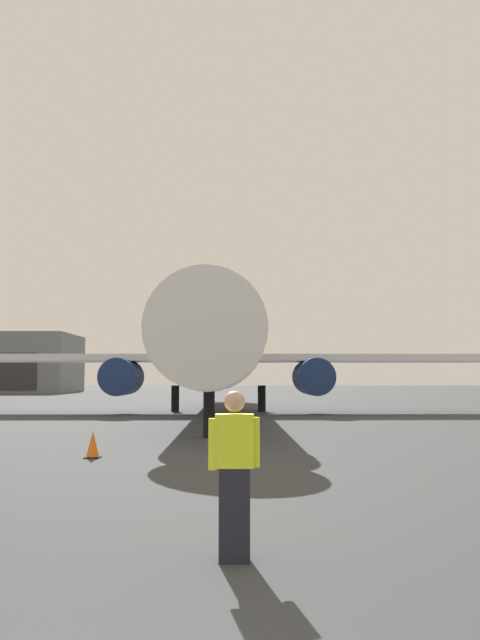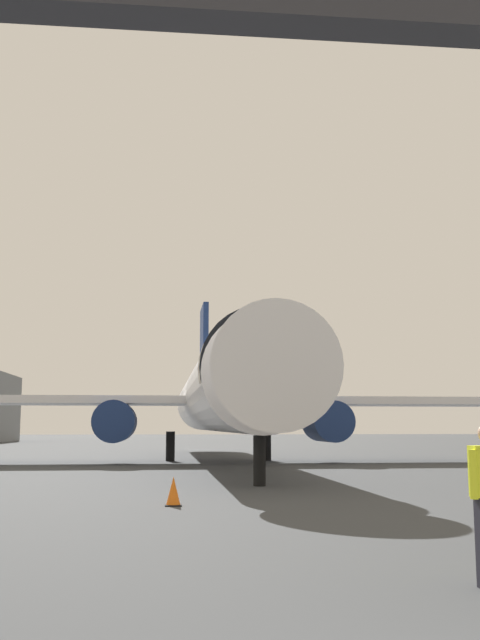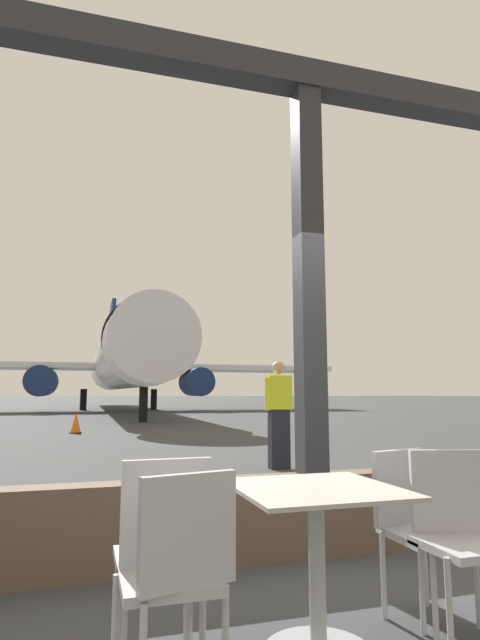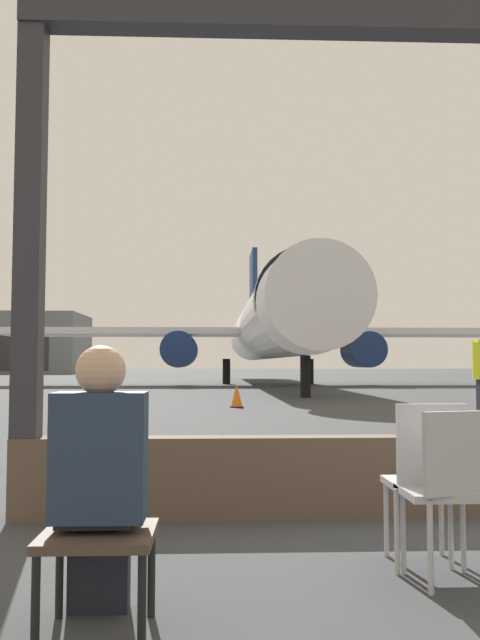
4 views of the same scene
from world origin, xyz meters
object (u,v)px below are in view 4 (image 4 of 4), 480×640
object	(u,v)px
cafe_chair_aisle_left	(427,470)
lounge_bench	(98,545)
airplane	(271,327)
traffic_cone	(237,396)
cafe_chair_window_right	(449,480)
seated_passenger	(100,474)
distant_hangar	(10,344)

from	to	relation	value
cafe_chair_aisle_left	lounge_bench	world-z (taller)	cafe_chair_aisle_left
cafe_chair_aisle_left	airplane	bearing A→B (deg)	86.58
traffic_cone	lounge_bench	bearing A→B (deg)	-94.33
cafe_chair_window_right	seated_passenger	xyz separation A→B (m)	(-1.75, -0.50, 0.12)
cafe_chair_window_right	seated_passenger	distance (m)	1.82
cafe_chair_window_right	airplane	size ratio (longest dim) A/B	0.03
seated_passenger	airplane	size ratio (longest dim) A/B	0.04
lounge_bench	distant_hangar	world-z (taller)	distant_hangar
cafe_chair_window_right	lounge_bench	xyz separation A→B (m)	(-1.73, -0.57, -0.17)
airplane	traffic_cone	xyz separation A→B (m)	(-2.55, -18.88, -2.90)
lounge_bench	distant_hangar	size ratio (longest dim) A/B	0.03
traffic_cone	distant_hangar	distance (m)	73.62
traffic_cone	airplane	bearing A→B (deg)	82.30
lounge_bench	traffic_cone	distance (m)	15.05
airplane	traffic_cone	bearing A→B (deg)	-97.70
cafe_chair_window_right	traffic_cone	world-z (taller)	cafe_chair_window_right
cafe_chair_aisle_left	traffic_cone	size ratio (longest dim) A/B	1.50
traffic_cone	cafe_chair_window_right	bearing A→B (deg)	-87.63
seated_passenger	traffic_cone	world-z (taller)	seated_passenger
lounge_bench	traffic_cone	xyz separation A→B (m)	(1.14, 15.01, -0.08)
lounge_bench	distant_hangar	xyz separation A→B (m)	(-25.33, 83.62, 3.35)
seated_passenger	lounge_bench	bearing A→B (deg)	-81.85
cafe_chair_window_right	traffic_cone	xyz separation A→B (m)	(-0.60, 14.44, -0.25)
airplane	traffic_cone	distance (m)	19.27
lounge_bench	cafe_chair_window_right	bearing A→B (deg)	18.16
cafe_chair_aisle_left	seated_passenger	size ratio (longest dim) A/B	0.75
cafe_chair_aisle_left	distant_hangar	bearing A→B (deg)	108.10
traffic_cone	seated_passenger	bearing A→B (deg)	-94.39
distant_hangar	seated_passenger	bearing A→B (deg)	-73.14
cafe_chair_window_right	seated_passenger	size ratio (longest dim) A/B	0.74
cafe_chair_window_right	traffic_cone	bearing A→B (deg)	92.37
lounge_bench	seated_passenger	bearing A→B (deg)	98.15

